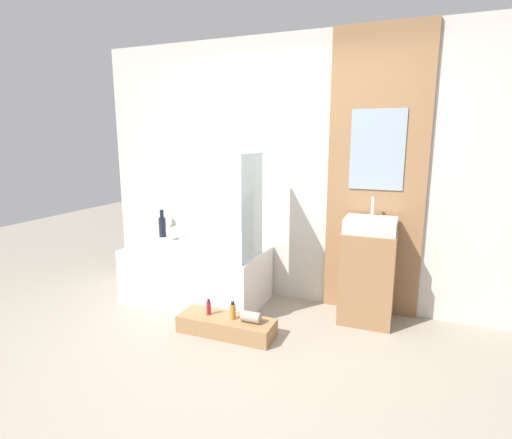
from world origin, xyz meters
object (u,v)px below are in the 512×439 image
Objects in this scene: bathtub at (197,274)px; sink at (371,225)px; bottle_soap_secondary at (233,311)px; vase_round_light at (174,233)px; wooden_step_bench at (226,325)px; bottle_soap_primary at (209,308)px; vase_tall_dark at (162,226)px.

sink is at bearing 5.29° from bathtub.
bathtub is 0.86m from bottle_soap_secondary.
bathtub is 0.60m from vase_round_light.
vase_round_light reaches higher than wooden_step_bench.
bottle_soap_secondary is (-1.01, -0.71, -0.68)m from sink.
bottle_soap_primary is 0.90× the size of bottle_soap_secondary.
sink is (1.67, 0.15, 0.62)m from bathtub.
wooden_step_bench is 1.41m from vase_round_light.
bottle_soap_secondary is at bearing -33.85° from vase_tall_dark.
bottle_soap_secondary is at bearing -144.94° from sink.
sink is 1.58m from bottle_soap_primary.
bathtub is 3.15× the size of sink.
bottle_soap_primary is at bearing -43.57° from vase_round_light.
bathtub is at bearing -31.80° from vase_round_light.
bathtub reaches higher than wooden_step_bench.
bathtub is at bearing 137.32° from wooden_step_bench.
bathtub is 1.78m from sink.
sink reaches higher than bathtub.
wooden_step_bench is at bearing -35.20° from vase_tall_dark.
vase_tall_dark is at bearing 176.50° from sink.
bottle_soap_secondary is (0.23, 0.00, 0.01)m from bottle_soap_primary.
sink is at bearing 29.77° from bottle_soap_primary.
vase_round_light reaches higher than bottle_soap_primary.
sink is 3.19× the size of vase_round_light.
bathtub is 10.06× the size of vase_round_light.
bottle_soap_primary is at bearing 180.00° from bottle_soap_secondary.
bottle_soap_secondary is (0.06, 0.00, 0.14)m from wooden_step_bench.
bottle_soap_primary is at bearing 180.00° from wooden_step_bench.
wooden_step_bench is 1.52m from sink.
vase_tall_dark is 2.26× the size of vase_round_light.
bottle_soap_primary is at bearing -51.91° from bathtub.
wooden_step_bench is at bearing 0.00° from bottle_soap_primary.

